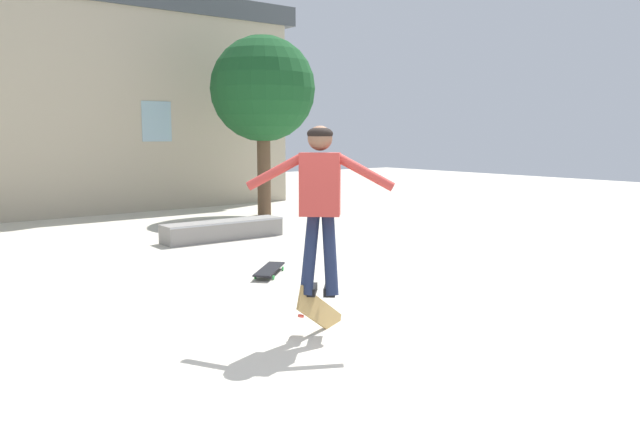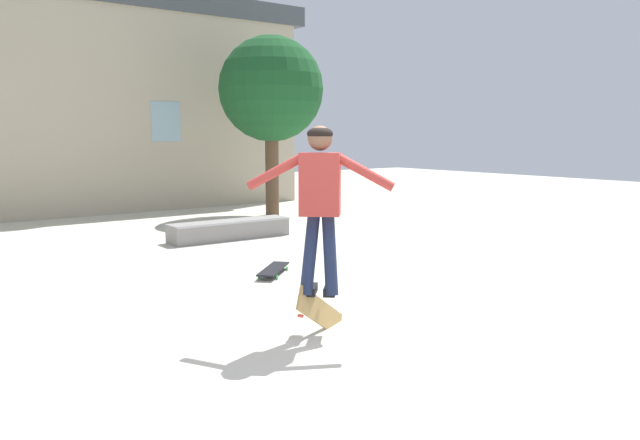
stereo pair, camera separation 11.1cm
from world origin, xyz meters
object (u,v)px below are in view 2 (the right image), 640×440
object	(u,v)px
skater	(320,194)
skateboard_flipping	(320,312)
tree_right	(271,90)
skateboard_resting	(273,269)
skate_ledge	(230,230)

from	to	relation	value
skater	skateboard_flipping	size ratio (longest dim) A/B	1.99
tree_right	skateboard_resting	xyz separation A→B (m)	(-3.16, -4.94, -2.61)
tree_right	skateboard_resting	bearing A→B (deg)	-122.65
skateboard_flipping	skateboard_resting	bearing A→B (deg)	47.74
tree_right	skateboard_flipping	size ratio (longest dim) A/B	5.21
skateboard_resting	skater	bearing A→B (deg)	-155.59
skate_ledge	skater	size ratio (longest dim) A/B	1.44
skater	skateboard_resting	bearing A→B (deg)	19.68
skate_ledge	skateboard_resting	world-z (taller)	skate_ledge
tree_right	skate_ledge	size ratio (longest dim) A/B	1.83
skateboard_resting	tree_right	bearing A→B (deg)	14.99
skate_ledge	skateboard_resting	distance (m)	2.84
skateboard_flipping	tree_right	bearing A→B (deg)	40.53
skateboard_flipping	skateboard_resting	size ratio (longest dim) A/B	0.97
tree_right	skater	distance (m)	8.40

